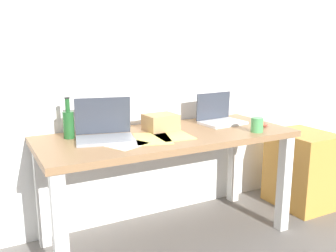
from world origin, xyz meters
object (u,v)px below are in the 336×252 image
laptop_left (104,131)px  filing_cabinet (302,169)px  desk (168,149)px  computer_mouse (262,124)px  coffee_mug (257,125)px  cardboard_box (161,122)px  beer_bottle (68,123)px  laptop_right (219,117)px

laptop_left → filing_cabinet: (1.61, -0.09, -0.48)m
desk → computer_mouse: (0.68, -0.12, 0.12)m
desk → coffee_mug: bearing=-23.4°
computer_mouse → cardboard_box: cardboard_box is taller
beer_bottle → cardboard_box: bearing=-7.1°
laptop_left → desk: bearing=-6.7°
computer_mouse → cardboard_box: bearing=158.8°
desk → laptop_left: size_ratio=4.29×
laptop_left → laptop_right: (0.89, 0.06, -0.01)m
computer_mouse → filing_cabinet: 0.69m
coffee_mug → filing_cabinet: size_ratio=0.16×
filing_cabinet → coffee_mug: bearing=-164.1°
desk → laptop_right: 0.51m
laptop_right → computer_mouse: (0.20, -0.23, -0.03)m
laptop_right → filing_cabinet: (0.72, -0.15, -0.47)m
desk → coffee_mug: coffee_mug is taller
beer_bottle → cardboard_box: (0.59, -0.07, -0.04)m
desk → coffee_mug: (0.54, -0.23, 0.15)m
laptop_left → laptop_right: laptop_left is taller
laptop_right → beer_bottle: 1.07m
desk → coffee_mug: size_ratio=17.32×
laptop_left → filing_cabinet: size_ratio=0.64×
computer_mouse → cardboard_box: 0.72m
desk → laptop_right: bearing=12.8°
coffee_mug → laptop_right: bearing=99.4°
beer_bottle → cardboard_box: 0.59m
beer_bottle → filing_cabinet: (1.79, -0.22, -0.52)m
cardboard_box → laptop_right: bearing=0.4°
desk → cardboard_box: cardboard_box is taller
laptop_right → cardboard_box: bearing=-179.6°
coffee_mug → filing_cabinet: 0.84m
desk → beer_bottle: beer_bottle is taller
desk → beer_bottle: bearing=163.1°
beer_bottle → coffee_mug: size_ratio=2.66×
desk → filing_cabinet: (1.20, -0.04, -0.32)m
laptop_left → computer_mouse: bearing=-8.7°
beer_bottle → filing_cabinet: size_ratio=0.42×
beer_bottle → computer_mouse: 1.30m
laptop_right → filing_cabinet: bearing=-11.9°
filing_cabinet → laptop_left: bearing=176.8°
computer_mouse → filing_cabinet: bearing=5.4°
laptop_left → cardboard_box: 0.41m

